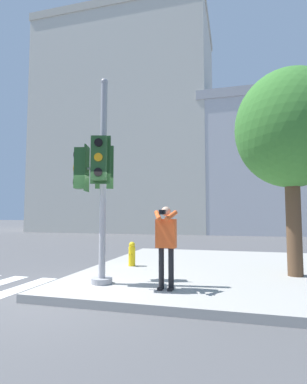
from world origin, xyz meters
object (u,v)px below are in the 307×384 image
person_photographer (166,239)px  fire_hydrant (132,254)px  street_tree (290,130)px  traffic_signal_pole (98,175)px

person_photographer → fire_hydrant: (-1.56, 2.41, -0.64)m
street_tree → fire_hydrant: (-4.31, 0.33, -3.27)m
person_photographer → fire_hydrant: size_ratio=2.37×
person_photographer → fire_hydrant: 2.94m
traffic_signal_pole → person_photographer: (1.56, -0.09, -1.37)m
street_tree → fire_hydrant: street_tree is taller
person_photographer → street_tree: street_tree is taller
person_photographer → street_tree: bearing=37.2°
person_photographer → street_tree: size_ratio=0.32×
traffic_signal_pole → fire_hydrant: bearing=90.1°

